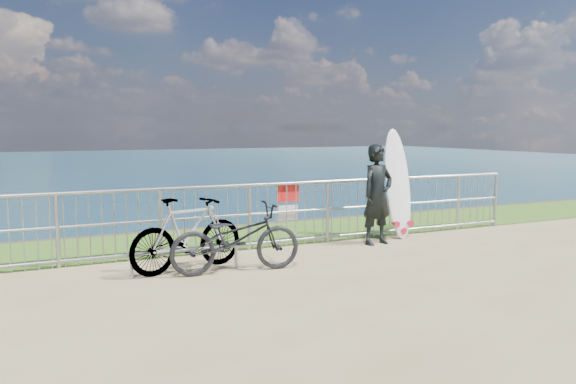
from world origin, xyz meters
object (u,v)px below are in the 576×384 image
surfer (378,195)px  bicycle_near (236,238)px  bicycle_far (188,234)px  surfboard (398,187)px

surfer → bicycle_near: bearing=-174.3°
bicycle_far → bicycle_near: bearing=-137.9°
surfer → bicycle_far: 3.57m
bicycle_near → bicycle_far: size_ratio=1.05×
surfboard → bicycle_far: 4.30m
surfer → bicycle_near: (-2.93, -0.82, -0.39)m
surfboard → bicycle_far: (-4.21, -0.77, -0.41)m
surfboard → bicycle_near: (-3.62, -1.16, -0.45)m
bicycle_far → surfboard: bearing=-94.2°
bicycle_near → bicycle_far: (-0.59, 0.39, 0.04)m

